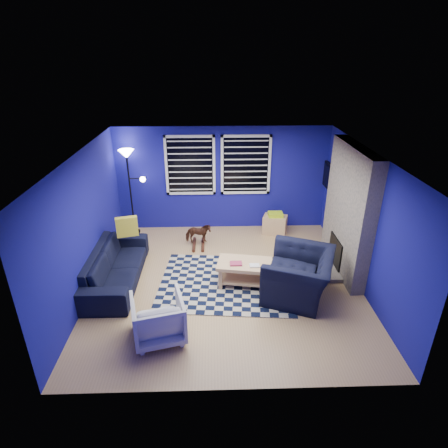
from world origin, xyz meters
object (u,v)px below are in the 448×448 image
tv (331,179)px  rocking_horse (198,234)px  sofa (116,266)px  cabinet (275,224)px  floor_lamp (129,166)px  coffee_table (245,269)px  armchair_big (299,275)px  armchair_bent (158,318)px

tv → rocking_horse: (-3.02, -0.51, -1.09)m
sofa → cabinet: 3.88m
sofa → floor_lamp: (-0.03, 2.12, 1.34)m
rocking_horse → cabinet: bearing=-74.5°
rocking_horse → coffee_table: size_ratio=0.52×
coffee_table → floor_lamp: bearing=136.8°
armchair_big → coffee_table: 1.00m
tv → armchair_big: (-1.17, -2.43, -0.98)m
floor_lamp → armchair_bent: bearing=-74.3°
armchair_bent → floor_lamp: floor_lamp is taller
armchair_bent → rocking_horse: (0.52, 2.94, -0.05)m
armchair_big → floor_lamp: 4.51m
armchair_bent → cabinet: size_ratio=1.24×
tv → armchair_bent: tv is taller
coffee_table → armchair_bent: bearing=-136.0°
tv → rocking_horse: size_ratio=1.77×
tv → cabinet: bearing=176.4°
tv → armchair_bent: 5.05m
rocking_horse → coffee_table: (0.92, -1.56, 0.04)m
sofa → cabinet: bearing=-59.6°
armchair_big → floor_lamp: floor_lamp is taller
armchair_big → coffee_table: armchair_big is taller
tv → floor_lamp: floor_lamp is taller
coffee_table → armchair_big: bearing=-20.8°
sofa → armchair_bent: (1.01, -1.59, 0.03)m
tv → floor_lamp: 4.59m
sofa → rocking_horse: sofa is taller
tv → coffee_table: 3.14m
cabinet → floor_lamp: size_ratio=0.31×
armchair_big → sofa: bearing=-78.0°
armchair_big → rocking_horse: size_ratio=2.27×
sofa → armchair_big: size_ratio=1.76×
armchair_big → cabinet: armchair_big is taller
tv → floor_lamp: size_ratio=0.49×
cabinet → floor_lamp: (-3.38, 0.17, 1.43)m
sofa → rocking_horse: bearing=-48.1°
floor_lamp → coffee_table: bearing=-43.2°
armchair_bent → floor_lamp: size_ratio=0.38×
coffee_table → tv: bearing=44.6°
rocking_horse → floor_lamp: (-1.55, 0.76, 1.36)m
armchair_big → armchair_bent: armchair_big is taller
sofa → armchair_bent: bearing=-147.2°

